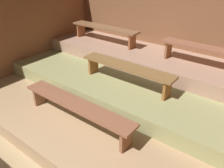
{
  "coord_description": "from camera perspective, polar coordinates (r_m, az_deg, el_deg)",
  "views": [
    {
      "loc": [
        2.4,
        -0.0,
        2.72
      ],
      "look_at": [
        0.01,
        3.08,
        0.63
      ],
      "focal_mm": 36.89,
      "sensor_mm": 36.0,
      "label": 1
    }
  ],
  "objects": [
    {
      "name": "platform_upper",
      "position": [
        5.45,
        8.85,
        6.24
      ],
      "size": [
        5.2,
        1.35,
        0.28
      ],
      "primitive_type": "cube",
      "color": "tan",
      "rests_on": "platform_middle"
    },
    {
      "name": "bench_middle_center",
      "position": [
        4.43,
        3.67,
        3.78
      ],
      "size": [
        1.96,
        0.33,
        0.4
      ],
      "color": "brown",
      "rests_on": "platform_middle"
    },
    {
      "name": "wall_back",
      "position": [
        5.87,
        12.82,
        13.69
      ],
      "size": [
        6.0,
        0.06,
        2.64
      ],
      "primitive_type": "cube",
      "color": "brown",
      "rests_on": "ground"
    },
    {
      "name": "bench_upper_right",
      "position": [
        4.87,
        23.06,
        7.47
      ],
      "size": [
        1.94,
        0.33,
        0.4
      ],
      "color": "brown",
      "rests_on": "platform_upper"
    },
    {
      "name": "platform_middle",
      "position": [
        5.09,
        5.2,
        1.28
      ],
      "size": [
        5.2,
        2.57,
        0.28
      ],
      "primitive_type": "cube",
      "color": "#91915D",
      "rests_on": "platform_lower"
    },
    {
      "name": "platform_lower",
      "position": [
        4.77,
        0.82,
        -4.55
      ],
      "size": [
        5.2,
        3.85,
        0.28
      ],
      "primitive_type": "cube",
      "color": "#A4825D",
      "rests_on": "ground"
    },
    {
      "name": "bench_lower_center",
      "position": [
        3.84,
        -8.77,
        -5.48
      ],
      "size": [
        2.23,
        0.33,
        0.4
      ],
      "color": "brown",
      "rests_on": "platform_lower"
    },
    {
      "name": "wall_left",
      "position": [
        5.82,
        -24.95,
        11.69
      ],
      "size": [
        0.06,
        5.94,
        2.64
      ],
      "primitive_type": "cube",
      "color": "brown",
      "rests_on": "ground"
    },
    {
      "name": "bench_upper_left",
      "position": [
        6.03,
        -1.86,
        13.37
      ],
      "size": [
        1.94,
        0.33,
        0.4
      ],
      "color": "brown",
      "rests_on": "platform_upper"
    },
    {
      "name": "ground",
      "position": [
        4.47,
        -4.23,
        -10.02
      ],
      "size": [
        6.0,
        5.94,
        0.08
      ],
      "primitive_type": "cube",
      "color": "#9C855F"
    }
  ]
}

